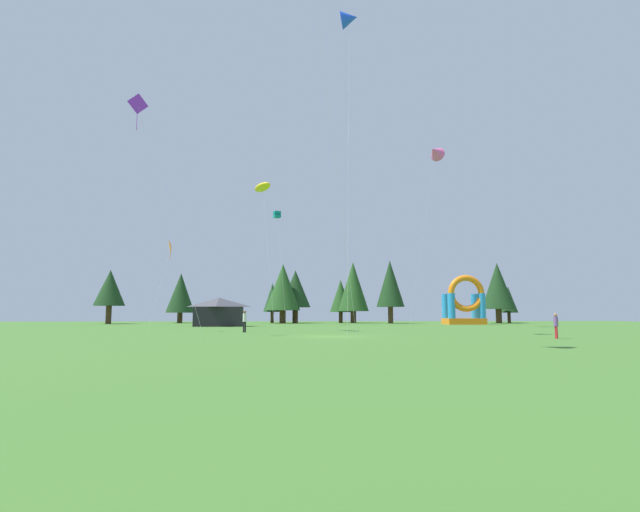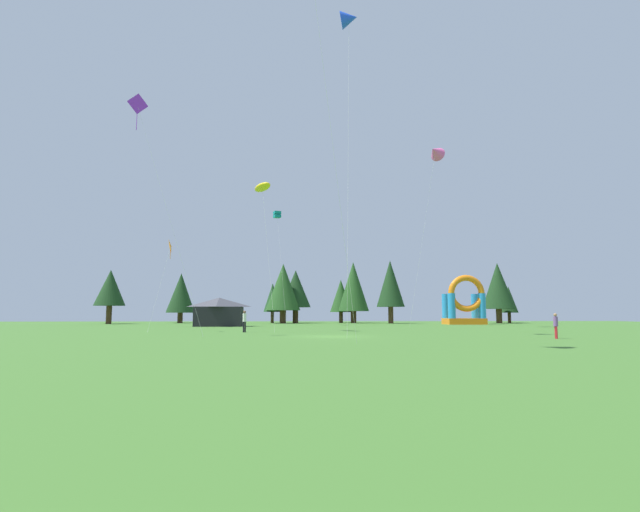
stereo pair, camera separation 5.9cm
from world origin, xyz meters
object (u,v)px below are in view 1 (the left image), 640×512
object	(u,v)px
kite_pink_delta	(435,152)
person_near_camera	(245,319)
kite_blue_delta	(349,19)
kite_teal_box	(277,215)
kite_purple_diamond	(138,107)
kite_yellow_parafoil	(262,187)
kite_orange_diamond	(171,247)
festival_tent	(219,312)
person_midfield	(556,324)
inflatable_orange_dome	(465,306)

from	to	relation	value
kite_pink_delta	person_near_camera	distance (m)	30.81
kite_blue_delta	kite_teal_box	bearing A→B (deg)	102.57
kite_purple_diamond	kite_yellow_parafoil	size ratio (longest dim) A/B	1.30
kite_orange_diamond	person_near_camera	xyz separation A→B (m)	(6.65, -1.42, -6.28)
kite_teal_box	person_near_camera	bearing A→B (deg)	-94.83
kite_teal_box	festival_tent	world-z (taller)	kite_teal_box
kite_pink_delta	kite_purple_diamond	xyz separation A→B (m)	(-28.13, -18.99, -3.33)
kite_teal_box	kite_purple_diamond	bearing A→B (deg)	-108.26
kite_purple_diamond	person_midfield	bearing A→B (deg)	-10.27
person_midfield	person_near_camera	distance (m)	23.77
kite_blue_delta	person_near_camera	world-z (taller)	kite_blue_delta
inflatable_orange_dome	person_near_camera	bearing A→B (deg)	-137.06
kite_purple_diamond	festival_tent	distance (m)	28.97
kite_orange_diamond	kite_pink_delta	bearing A→B (deg)	22.53
kite_orange_diamond	festival_tent	world-z (taller)	kite_orange_diamond
kite_pink_delta	inflatable_orange_dome	xyz separation A→B (m)	(7.64, 13.50, -17.63)
kite_pink_delta	inflatable_orange_dome	world-z (taller)	kite_pink_delta
kite_yellow_parafoil	person_near_camera	distance (m)	12.25
kite_blue_delta	person_midfield	size ratio (longest dim) A/B	15.68
person_near_camera	festival_tent	xyz separation A→B (m)	(-4.82, 18.21, 0.64)
person_midfield	kite_purple_diamond	bearing A→B (deg)	85.29
kite_teal_box	kite_yellow_parafoil	xyz separation A→B (m)	(-0.71, -20.34, -1.48)
kite_orange_diamond	person_near_camera	distance (m)	9.26
kite_blue_delta	festival_tent	world-z (taller)	kite_blue_delta
kite_orange_diamond	kite_teal_box	bearing A→B (deg)	67.95
kite_purple_diamond	festival_tent	bearing A→B (deg)	83.49
kite_blue_delta	inflatable_orange_dome	world-z (taller)	kite_blue_delta
kite_teal_box	person_midfield	size ratio (longest dim) A/B	9.29
person_near_camera	kite_pink_delta	bearing A→B (deg)	65.43
inflatable_orange_dome	kite_pink_delta	bearing A→B (deg)	-119.49
kite_pink_delta	kite_purple_diamond	size ratio (longest dim) A/B	1.21
kite_blue_delta	inflatable_orange_dome	xyz separation A→B (m)	(19.83, 32.41, -21.89)
kite_teal_box	person_near_camera	distance (m)	26.35
kite_teal_box	person_near_camera	world-z (taller)	kite_teal_box
kite_pink_delta	person_midfield	bearing A→B (deg)	-89.26
kite_orange_diamond	kite_pink_delta	world-z (taller)	kite_pink_delta
person_near_camera	inflatable_orange_dome	size ratio (longest dim) A/B	0.27
festival_tent	kite_yellow_parafoil	bearing A→B (deg)	-69.37
kite_purple_diamond	person_midfield	size ratio (longest dim) A/B	10.90
kite_purple_diamond	person_midfield	distance (m)	33.02
kite_pink_delta	kite_yellow_parafoil	bearing A→B (deg)	-151.54
inflatable_orange_dome	kite_blue_delta	bearing A→B (deg)	-121.46
kite_pink_delta	kite_orange_diamond	bearing A→B (deg)	-157.47
kite_blue_delta	festival_tent	distance (m)	35.88
person_near_camera	kite_teal_box	bearing A→B (deg)	118.85
person_near_camera	inflatable_orange_dome	distance (m)	38.49
kite_yellow_parafoil	person_near_camera	world-z (taller)	kite_yellow_parafoil
kite_purple_diamond	person_near_camera	distance (m)	18.66
inflatable_orange_dome	festival_tent	world-z (taller)	inflatable_orange_dome
kite_purple_diamond	kite_blue_delta	distance (m)	17.65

